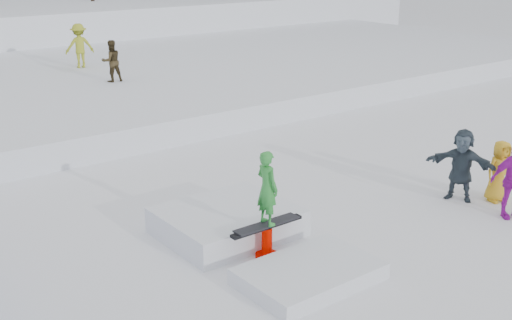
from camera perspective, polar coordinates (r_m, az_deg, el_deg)
ground at (r=12.95m, az=3.68°, el=-7.28°), size 120.00×120.00×0.00m
snow_midrise at (r=26.43m, az=-19.89°, el=5.99°), size 50.00×18.00×0.80m
walker_olive at (r=24.65m, az=-12.72°, el=8.58°), size 0.79×0.64×1.54m
walker_ygreen at (r=27.90m, az=-15.43°, el=9.77°), size 1.27×0.88×1.81m
spectator_yellow at (r=15.71m, az=20.82°, el=-0.93°), size 0.81×0.63×1.45m
spectator_dark at (r=15.48m, az=17.78°, el=-0.40°), size 1.11×1.63×1.69m
jib_rail_feature at (r=12.64m, az=-0.67°, el=-6.40°), size 2.60×4.40×2.11m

